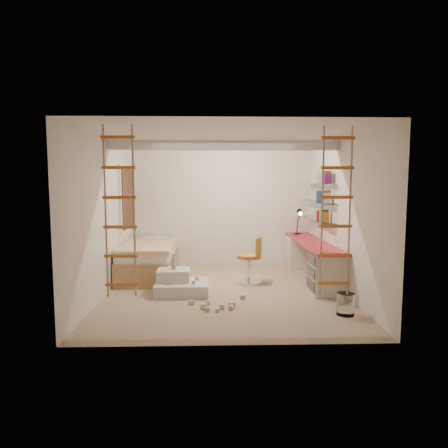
{
  "coord_description": "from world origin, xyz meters",
  "views": [
    {
      "loc": [
        -0.2,
        -6.7,
        1.89
      ],
      "look_at": [
        0.0,
        0.3,
        1.15
      ],
      "focal_mm": 32.0,
      "sensor_mm": 36.0,
      "label": 1
    }
  ],
  "objects_px": {
    "bed": "(149,260)",
    "play_platform": "(180,284)",
    "swivel_chair": "(250,266)",
    "desk": "(312,259)"
  },
  "relations": [
    {
      "from": "bed",
      "to": "swivel_chair",
      "type": "height_order",
      "value": "swivel_chair"
    },
    {
      "from": "desk",
      "to": "swivel_chair",
      "type": "relative_size",
      "value": 3.2
    },
    {
      "from": "bed",
      "to": "swivel_chair",
      "type": "bearing_deg",
      "value": -17.75
    },
    {
      "from": "bed",
      "to": "swivel_chair",
      "type": "xyz_separation_m",
      "value": [
        1.98,
        -0.63,
        -0.01
      ]
    },
    {
      "from": "bed",
      "to": "play_platform",
      "type": "height_order",
      "value": "bed"
    },
    {
      "from": "bed",
      "to": "play_platform",
      "type": "relative_size",
      "value": 2.21
    },
    {
      "from": "desk",
      "to": "swivel_chair",
      "type": "distance_m",
      "value": 1.25
    },
    {
      "from": "swivel_chair",
      "to": "play_platform",
      "type": "height_order",
      "value": "swivel_chair"
    },
    {
      "from": "swivel_chair",
      "to": "desk",
      "type": "bearing_deg",
      "value": 12.42
    },
    {
      "from": "desk",
      "to": "play_platform",
      "type": "distance_m",
      "value": 2.65
    }
  ]
}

